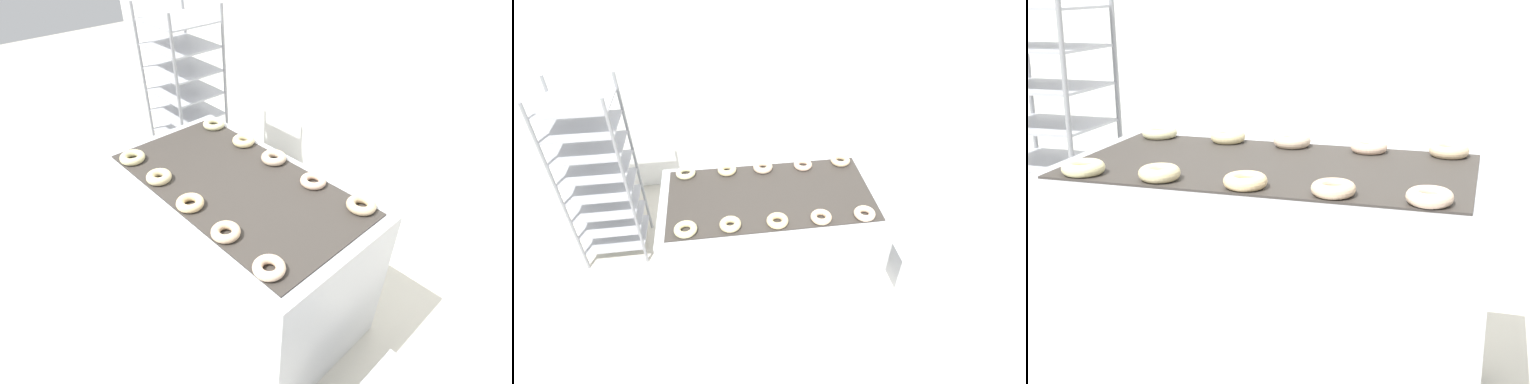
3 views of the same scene
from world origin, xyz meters
The scene contains 14 objects.
ground_plane centered at (0.00, 0.00, 0.00)m, with size 14.00×14.00×0.00m, color beige.
wall_back centered at (0.00, 2.12, 1.40)m, with size 8.00×0.05×2.80m.
fryer_machine centered at (0.00, 0.66, 0.45)m, with size 1.51×0.82×0.90m.
baking_rack_cart centered at (-1.26, 1.21, 0.77)m, with size 0.51×0.46×1.52m.
donut_near_leftmost centered at (-0.56, 0.37, 0.92)m, with size 0.14×0.14×0.04m, color beige.
donut_near_left centered at (-0.29, 0.37, 0.92)m, with size 0.14×0.14×0.05m, color beige.
donut_near_center centered at (0.01, 0.37, 0.92)m, with size 0.14×0.14×0.04m, color beige.
donut_near_right centered at (0.29, 0.36, 0.92)m, with size 0.14×0.14×0.04m, color beige.
donut_near_rightmost centered at (0.57, 0.36, 0.92)m, with size 0.14×0.14×0.04m, color beige.
donut_far_leftmost centered at (-0.58, 0.97, 0.92)m, with size 0.14×0.14×0.04m, color beige.
donut_far_left centered at (-0.28, 0.96, 0.92)m, with size 0.14×0.14×0.04m, color beige.
donut_far_center centered at (-0.01, 0.96, 0.92)m, with size 0.14×0.14×0.05m, color beige.
donut_far_right centered at (0.29, 0.95, 0.92)m, with size 0.14×0.14×0.04m, color beige.
donut_far_rightmost centered at (0.58, 0.97, 0.92)m, with size 0.15×0.15×0.04m, color beige.
Camera 1 is at (1.34, -0.43, 2.12)m, focal length 28.00 mm.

